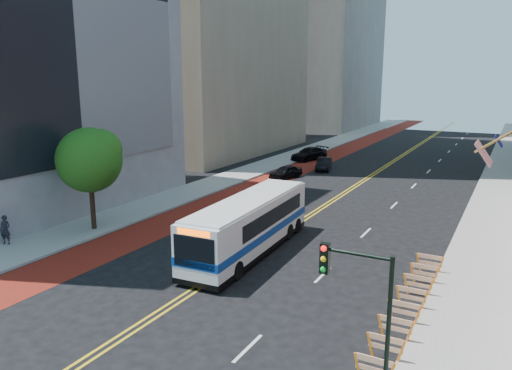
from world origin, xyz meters
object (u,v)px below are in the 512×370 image
object	(u,v)px
transit_bus	(250,224)
pedestrian	(5,230)
car_a	(286,172)
car_b	(324,164)
car_c	(309,154)
traffic_signal	(360,298)
street_tree	(90,158)

from	to	relation	value
transit_bus	pedestrian	bearing A→B (deg)	-158.56
car_a	car_b	size ratio (longest dim) A/B	0.95
transit_bus	pedestrian	size ratio (longest dim) A/B	6.71
car_a	car_b	bearing A→B (deg)	89.82
car_a	car_c	bearing A→B (deg)	116.72
traffic_signal	car_b	xyz separation A→B (m)	(-14.85, 37.09, -3.06)
car_c	car_a	bearing A→B (deg)	-60.17
transit_bus	car_a	xyz separation A→B (m)	(-7.04, 20.30, -1.04)
car_b	car_a	bearing A→B (deg)	-120.35
street_tree	transit_bus	world-z (taller)	street_tree
transit_bus	traffic_signal	bearing A→B (deg)	-51.06
street_tree	transit_bus	bearing A→B (deg)	6.22
car_a	car_c	world-z (taller)	car_c
traffic_signal	car_b	size ratio (longest dim) A/B	1.26
street_tree	car_c	xyz separation A→B (m)	(1.94, 32.81, -4.15)
street_tree	traffic_signal	distance (m)	22.79
car_b	traffic_signal	bearing A→B (deg)	-82.08
transit_bus	car_b	size ratio (longest dim) A/B	2.95
car_a	pedestrian	size ratio (longest dim) A/B	2.16
traffic_signal	car_a	size ratio (longest dim) A/B	1.32
transit_bus	car_c	distance (m)	32.90
traffic_signal	pedestrian	world-z (taller)	traffic_signal
traffic_signal	transit_bus	world-z (taller)	traffic_signal
car_c	pedestrian	world-z (taller)	pedestrian
traffic_signal	car_c	xyz separation A→B (m)	(-18.71, 42.36, -2.96)
car_a	traffic_signal	bearing A→B (deg)	-45.57
car_b	pedestrian	xyz separation A→B (m)	(-8.16, -32.37, 0.37)
transit_bus	car_b	distance (m)	26.87
street_tree	car_b	world-z (taller)	street_tree
car_c	car_b	bearing A→B (deg)	-34.36
street_tree	car_c	bearing A→B (deg)	86.61
car_a	pedestrian	bearing A→B (deg)	-87.36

